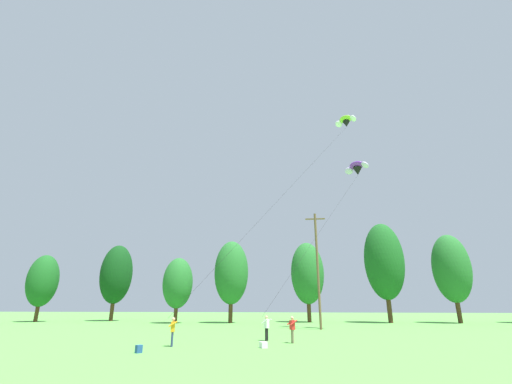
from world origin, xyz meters
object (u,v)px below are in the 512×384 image
Objects in this scene: kite_flyer_mid at (267,326)px; picnic_cooler at (263,345)px; utility_pole at (318,266)px; parafoil_kite_mid_purple at (357,168)px; backpack at (139,349)px; kite_flyer_near at (173,329)px; kite_flyer_far at (292,327)px; parafoil_kite_high_lime_white at (346,121)px.

kite_flyer_mid is 3.25× the size of picnic_cooler.
utility_pole is 12.02m from parafoil_kite_mid_purple.
utility_pole is at bearing 5.89° from backpack.
backpack is (-0.72, -3.07, -0.80)m from kite_flyer_near.
kite_flyer_mid and kite_flyer_far have the same top height.
kite_flyer_near is (-10.02, -16.35, -5.41)m from utility_pole.
kite_flyer_near reaches higher than backpack.
utility_pole is at bearing -40.66° from picnic_cooler.
kite_flyer_far is 10.00m from backpack.
backpack is (-10.74, -19.41, -6.20)m from utility_pole.
parafoil_kite_high_lime_white is 57.00× the size of backpack.
parafoil_kite_mid_purple reaches higher than picnic_cooler.
parafoil_kite_high_lime_white is at bearing 48.33° from kite_flyer_near.
parafoil_kite_mid_purple is (0.68, -0.53, -6.37)m from parafoil_kite_high_lime_white.
parafoil_kite_mid_purple reaches higher than utility_pole.
kite_flyer_mid is 4.30m from picnic_cooler.
kite_flyer_far is (-2.69, -13.54, -5.41)m from utility_pole.
parafoil_kite_high_lime_white is at bearing -3.06° from utility_pole.
picnic_cooler is (-8.70, -16.14, -23.51)m from parafoil_kite_high_lime_white.
backpack is (-6.19, -7.27, -0.80)m from kite_flyer_mid.
kite_flyer_near is at bearing -131.67° from parafoil_kite_high_lime_white.
kite_flyer_near is 31.30m from parafoil_kite_high_lime_white.
kite_flyer_near and kite_flyer_mid have the same top height.
kite_flyer_near is at bearing 21.64° from backpack.
picnic_cooler is (6.36, 3.05, -0.03)m from backpack.
utility_pole reaches higher than kite_flyer_mid.
parafoil_kite_high_lime_white is (14.34, 16.12, 22.68)m from kite_flyer_near.
parafoil_kite_mid_purple reaches higher than kite_flyer_mid.
kite_flyer_far reaches higher than backpack.
kite_flyer_mid reaches higher than picnic_cooler.
picnic_cooler is at bearing -120.91° from kite_flyer_far.
parafoil_kite_mid_purple is 41.31× the size of backpack.
kite_flyer_far is at bearing -56.59° from picnic_cooler.
picnic_cooler is (0.17, -4.22, -0.83)m from kite_flyer_mid.
utility_pole is 7.25× the size of kite_flyer_mid.
kite_flyer_far is 0.07× the size of parafoil_kite_high_lime_white.
backpack reaches higher than picnic_cooler.
picnic_cooler is at bearing -104.98° from utility_pole.
utility_pole is at bearing 58.49° from kite_flyer_near.
kite_flyer_mid is 22.07m from parafoil_kite_mid_purple.
kite_flyer_mid is 9.58m from backpack.
picnic_cooler is (-1.69, -2.83, -0.83)m from kite_flyer_far.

